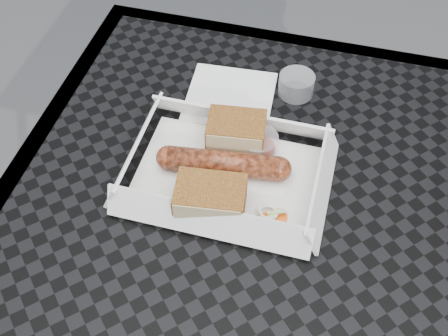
# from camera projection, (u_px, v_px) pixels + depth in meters

# --- Properties ---
(patio_table) EXTENTS (0.80, 0.80, 0.74)m
(patio_table) POSITION_uv_depth(u_px,v_px,m) (308.00, 298.00, 0.68)
(patio_table) COLOR black
(patio_table) RESTS_ON ground
(food_tray) EXTENTS (0.22, 0.15, 0.00)m
(food_tray) POSITION_uv_depth(u_px,v_px,m) (226.00, 176.00, 0.70)
(food_tray) COLOR white
(food_tray) RESTS_ON patio_table
(bratwurst) EXTENTS (0.17, 0.05, 0.03)m
(bratwurst) POSITION_uv_depth(u_px,v_px,m) (223.00, 163.00, 0.69)
(bratwurst) COLOR brown
(bratwurst) RESTS_ON food_tray
(bread_near) EXTENTS (0.08, 0.06, 0.05)m
(bread_near) POSITION_uv_depth(u_px,v_px,m) (236.00, 133.00, 0.71)
(bread_near) COLOR brown
(bread_near) RESTS_ON food_tray
(bread_far) EXTENTS (0.09, 0.06, 0.04)m
(bread_far) POSITION_uv_depth(u_px,v_px,m) (210.00, 199.00, 0.65)
(bread_far) COLOR brown
(bread_far) RESTS_ON food_tray
(veg_garnish) EXTENTS (0.03, 0.03, 0.00)m
(veg_garnish) POSITION_uv_depth(u_px,v_px,m) (266.00, 219.00, 0.65)
(veg_garnish) COLOR #F8570A
(veg_garnish) RESTS_ON food_tray
(napkin) EXTENTS (0.13, 0.13, 0.00)m
(napkin) POSITION_uv_depth(u_px,v_px,m) (230.00, 97.00, 0.79)
(napkin) COLOR white
(napkin) RESTS_ON patio_table
(condiment_cup_sauce) EXTENTS (0.05, 0.05, 0.03)m
(condiment_cup_sauce) POSITION_uv_depth(u_px,v_px,m) (258.00, 145.00, 0.71)
(condiment_cup_sauce) COLOR maroon
(condiment_cup_sauce) RESTS_ON patio_table
(condiment_cup_empty) EXTENTS (0.05, 0.05, 0.03)m
(condiment_cup_empty) POSITION_uv_depth(u_px,v_px,m) (296.00, 85.00, 0.78)
(condiment_cup_empty) COLOR silver
(condiment_cup_empty) RESTS_ON patio_table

